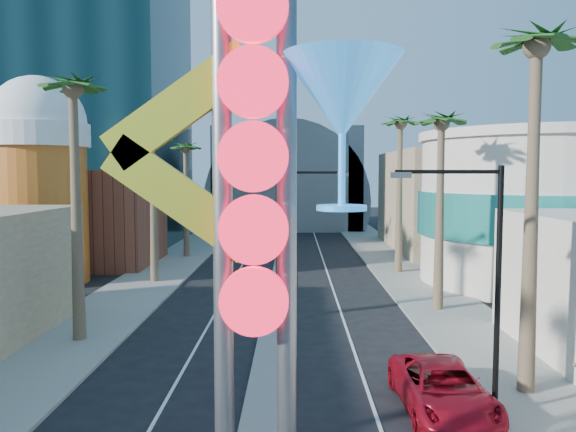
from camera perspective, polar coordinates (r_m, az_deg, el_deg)
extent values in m
cube|color=gray|center=(46.07, -12.48, -5.35)|extent=(5.00, 100.00, 0.15)
cube|color=gray|center=(45.71, 11.52, -5.41)|extent=(5.00, 100.00, 0.15)
cube|color=gray|center=(47.85, -0.46, -4.89)|extent=(1.60, 84.00, 0.15)
cube|color=black|center=(67.59, -20.35, 18.86)|extent=(20.00, 20.00, 50.00)
cube|color=brown|center=(50.28, -19.01, -0.17)|extent=(10.00, 10.00, 8.00)
cube|color=#91765D|center=(59.26, 15.39, 1.52)|extent=(10.00, 20.00, 10.00)
cylinder|color=#C5581A|center=(43.19, -23.85, 0.32)|extent=(6.40, 6.40, 10.00)
cylinder|color=white|center=(43.18, -24.07, 7.48)|extent=(7.00, 7.00, 1.60)
sphere|color=white|center=(43.24, -24.10, 8.54)|extent=(6.60, 6.60, 6.60)
cylinder|color=beige|center=(42.90, 24.13, 0.29)|extent=(16.00, 16.00, 10.00)
cylinder|color=teal|center=(42.90, 24.13, 0.29)|extent=(16.60, 16.60, 3.00)
cylinder|color=beige|center=(42.89, 24.35, 7.37)|extent=(16.60, 16.60, 0.60)
cylinder|color=slate|center=(81.32, -0.03, 1.69)|extent=(22.00, 16.00, 22.00)
cube|color=slate|center=(81.83, -6.36, 3.79)|extent=(2.00, 16.00, 14.00)
cube|color=slate|center=(81.64, 6.31, 3.78)|extent=(2.00, 16.00, 14.00)
cylinder|color=slate|center=(12.39, -6.63, -1.46)|extent=(0.44, 0.44, 12.00)
cylinder|color=slate|center=(12.29, -0.14, -1.48)|extent=(0.44, 0.44, 12.00)
cylinder|color=red|center=(12.40, -3.62, 20.50)|extent=(1.50, 0.25, 1.50)
cylinder|color=red|center=(12.06, -3.58, 13.41)|extent=(1.50, 0.25, 1.50)
cylinder|color=red|center=(11.91, -3.55, 6.03)|extent=(1.50, 0.25, 1.50)
cylinder|color=red|center=(11.97, -3.51, -1.41)|extent=(1.50, 0.25, 1.50)
cylinder|color=red|center=(12.22, -3.48, -8.66)|extent=(1.50, 0.25, 1.50)
cube|color=yellow|center=(12.56, -10.89, 10.91)|extent=(3.47, 0.25, 2.80)
cube|color=yellow|center=(12.48, -10.76, 1.75)|extent=(3.47, 0.25, 2.80)
cone|color=#298BE9|center=(12.38, 5.54, 11.99)|extent=(2.60, 2.60, 1.80)
cylinder|color=#298BE9|center=(12.27, 5.49, 4.57)|extent=(0.16, 0.16, 1.60)
cylinder|color=#298BE9|center=(12.30, 5.46, 0.84)|extent=(1.10, 1.10, 0.12)
cylinder|color=black|center=(29.48, -1.09, -2.97)|extent=(0.18, 0.18, 8.00)
cube|color=black|center=(29.24, 2.44, 4.44)|extent=(3.60, 0.12, 0.12)
cube|color=slate|center=(29.34, 5.57, 4.23)|extent=(0.60, 0.25, 0.18)
cylinder|color=black|center=(53.37, -0.34, 0.31)|extent=(0.18, 0.18, 8.00)
cube|color=black|center=(53.29, -2.29, 4.39)|extent=(3.60, 0.12, 0.12)
cube|color=slate|center=(53.40, -4.01, 4.27)|extent=(0.60, 0.25, 0.18)
cylinder|color=black|center=(18.74, 20.54, -7.47)|extent=(0.18, 0.18, 8.00)
cube|color=black|center=(17.87, 15.96, 4.34)|extent=(3.24, 0.12, 0.12)
cube|color=slate|center=(17.54, 11.41, 4.10)|extent=(0.60, 0.25, 0.18)
cylinder|color=brown|center=(27.16, -20.70, -0.16)|extent=(0.40, 0.40, 11.50)
sphere|color=#1D4316|center=(27.34, -21.03, 11.94)|extent=(2.40, 2.40, 2.40)
cylinder|color=brown|center=(40.54, -13.50, 0.33)|extent=(0.40, 0.40, 10.00)
sphere|color=#1D4316|center=(40.51, -13.62, 7.40)|extent=(2.40, 2.40, 2.40)
cylinder|color=brown|center=(52.24, -10.30, 1.25)|extent=(0.40, 0.40, 10.00)
sphere|color=#1D4316|center=(52.22, -10.38, 6.74)|extent=(2.40, 2.40, 2.40)
cylinder|color=brown|center=(20.96, 23.45, -0.80)|extent=(0.40, 0.40, 12.00)
sphere|color=#1D4316|center=(21.31, 23.96, 15.48)|extent=(2.40, 2.40, 2.40)
cylinder|color=brown|center=(32.37, 15.15, -0.24)|extent=(0.40, 0.40, 10.50)
sphere|color=#1D4316|center=(32.39, 15.33, 9.06)|extent=(2.40, 2.40, 2.40)
cylinder|color=brown|center=(44.04, 11.24, 1.65)|extent=(0.40, 0.40, 11.50)
sphere|color=#1D4316|center=(44.15, 11.35, 9.13)|extent=(2.40, 2.40, 2.40)
imported|color=#A80C1D|center=(19.62, 15.43, -16.58)|extent=(2.79, 5.78, 1.59)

